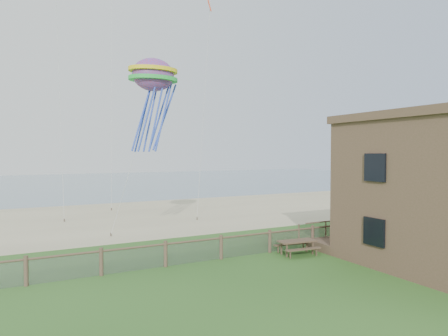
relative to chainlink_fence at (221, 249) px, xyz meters
The scene contains 7 objects.
ground 6.03m from the chainlink_fence, 90.00° to the right, with size 160.00×160.00×0.00m, color #29531C.
sand_beach 16.01m from the chainlink_fence, 90.00° to the left, with size 72.00×20.00×0.02m, color tan.
ocean 60.00m from the chainlink_fence, 90.00° to the left, with size 160.00×68.00×0.02m, color slate.
chainlink_fence is the anchor object (origin of this frame).
motel_deck 13.04m from the chainlink_fence, ahead, with size 15.00×2.00×0.50m, color brown.
picnic_table 4.22m from the chainlink_fence, 13.73° to the right, with size 2.06×1.56×0.87m, color brown, non-canonical shape.
octopus_kite 9.85m from the chainlink_fence, 109.06° to the left, with size 3.03×2.14×6.23m, color red, non-canonical shape.
Camera 1 is at (-9.27, -12.12, 5.45)m, focal length 32.00 mm.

